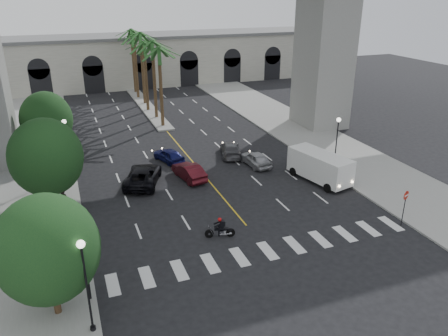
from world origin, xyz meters
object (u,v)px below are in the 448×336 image
lamp_post_left_near (86,279)px  car_c (143,175)px  lamp_post_left_far (67,143)px  car_d (230,149)px  pedestrian_a (47,231)px  traffic_signal_far (80,227)px  traffic_signal_near (86,262)px  pedestrian_b (64,200)px  cargo_van (320,166)px  lamp_post_right (337,140)px  motorcycle_rider (221,228)px  car_e (169,155)px  car_a (256,159)px  car_b (189,171)px  do_not_enter_sign (405,201)px

lamp_post_left_near → car_c: (5.82, 16.92, -2.43)m
lamp_post_left_far → car_d: 15.76m
car_d → pedestrian_a: pedestrian_a is taller
traffic_signal_far → pedestrian_a: 3.94m
traffic_signal_near → pedestrian_b: traffic_signal_near is taller
car_c → car_d: (9.73, 3.79, -0.11)m
car_c → pedestrian_a: (-7.81, -7.44, 0.21)m
lamp_post_left_near → cargo_van: 23.89m
lamp_post_left_near → lamp_post_right: (22.80, 13.00, 0.00)m
motorcycle_rider → pedestrian_a: (-11.11, 3.28, 0.32)m
car_e → lamp_post_right: bearing=129.7°
lamp_post_left_far → pedestrian_b: bearing=-96.1°
car_d → pedestrian_a: size_ratio=2.73×
car_a → pedestrian_a: bearing=17.0°
lamp_post_left_far → car_b: (9.90, -4.49, -2.50)m
car_e → pedestrian_b: 12.54m
do_not_enter_sign → car_a: bearing=88.0°
lamp_post_left_near → cargo_van: lamp_post_left_near is taller
car_b → pedestrian_a: size_ratio=2.56×
lamp_post_right → do_not_enter_sign: lamp_post_right is taller
car_d → car_e: 6.34m
lamp_post_left_far → car_e: lamp_post_left_far is taller
car_a → pedestrian_a: pedestrian_a is taller
car_d → pedestrian_b: bearing=38.5°
car_c → do_not_enter_sign: (16.08, -13.89, 1.22)m
car_d → cargo_van: bearing=135.5°
cargo_van → lamp_post_right: bearing=11.7°
lamp_post_right → car_c: bearing=167.0°
lamp_post_left_near → car_c: size_ratio=0.94×
car_a → car_c: size_ratio=0.72×
motorcycle_rider → pedestrian_a: bearing=178.8°
lamp_post_right → car_a: (-5.98, 4.31, -2.52)m
car_a → lamp_post_left_far: bearing=-18.0°
motorcycle_rider → car_e: motorcycle_rider is taller
lamp_post_right → car_b: size_ratio=1.22×
traffic_signal_far → pedestrian_a: size_ratio=2.13×
traffic_signal_far → pedestrian_a: (-2.09, 2.98, -1.50)m
car_c → cargo_van: 15.60m
car_a → car_e: (-7.58, 4.03, -0.03)m
car_b → motorcycle_rider: bearing=75.5°
cargo_van → car_d: bearing=106.6°
lamp_post_left_far → traffic_signal_far: size_ratio=1.47×
car_b → car_d: bearing=-153.5°
motorcycle_rider → lamp_post_right: bearing=41.7°
lamp_post_left_far → car_a: (16.82, -3.69, -2.52)m
lamp_post_left_near → car_d: 26.02m
motorcycle_rider → do_not_enter_sign: do_not_enter_sign is taller
pedestrian_b → cargo_van: bearing=-4.4°
lamp_post_right → pedestrian_b: 23.69m
car_d → pedestrian_a: 20.83m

